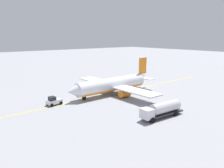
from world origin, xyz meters
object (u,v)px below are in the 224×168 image
fuel_tanker (162,109)px  safety_cone_nose (55,97)px  refueling_worker (156,107)px  pushback_tug (54,101)px  safety_cone_wingtip (59,100)px  airplane (113,85)px

fuel_tanker → safety_cone_nose: (11.32, -27.48, -1.41)m
refueling_worker → pushback_tug: bearing=-49.0°
pushback_tug → safety_cone_nose: bearing=-117.4°
fuel_tanker → safety_cone_wingtip: size_ratio=14.71×
refueling_worker → safety_cone_nose: bearing=-60.9°
safety_cone_nose → safety_cone_wingtip: size_ratio=0.86×
airplane → refueling_worker: bearing=83.7°
fuel_tanker → airplane: bearing=-101.1°
pushback_tug → safety_cone_wingtip: 2.83m
fuel_tanker → refueling_worker: bearing=-123.6°
airplane → safety_cone_nose: size_ratio=49.90×
fuel_tanker → safety_cone_nose: bearing=-67.6°
pushback_tug → refueling_worker: size_ratio=2.25×
safety_cone_nose → fuel_tanker: bearing=112.4°
safety_cone_nose → safety_cone_wingtip: (0.62, 3.75, 0.05)m
refueling_worker → airplane: bearing=-96.3°
fuel_tanker → refueling_worker: 4.03m
airplane → safety_cone_nose: (15.47, -6.25, -2.42)m
refueling_worker → fuel_tanker: bearing=56.4°
airplane → safety_cone_wingtip: airplane is taller
fuel_tanker → pushback_tug: bearing=-57.4°
airplane → fuel_tanker: size_ratio=2.90×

